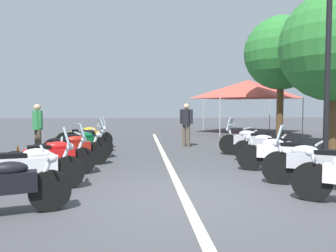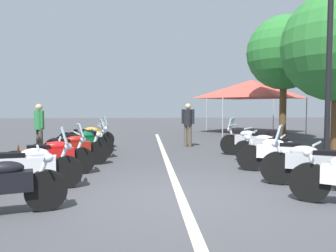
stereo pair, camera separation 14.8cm
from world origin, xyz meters
name	(u,v)px [view 1 (the left image)]	position (x,y,z in m)	size (l,w,h in m)	color
ground_plane	(183,196)	(0.00, 0.00, 0.00)	(80.00, 80.00, 0.00)	#424247
lane_centre_stripe	(167,161)	(3.77, 0.00, 0.00)	(18.43, 0.16, 0.01)	beige
motorcycle_left_row_1	(28,167)	(0.60, 2.88, 0.47)	(0.74, 2.11, 1.21)	black
motorcycle_left_row_2	(51,157)	(1.85, 2.79, 0.47)	(0.96, 1.99, 1.21)	black
motorcycle_left_row_3	(69,149)	(3.15, 2.66, 0.46)	(0.87, 2.08, 1.00)	black
motorcycle_left_row_4	(80,144)	(4.32, 2.61, 0.48)	(0.82, 2.04, 1.22)	black
motorcycle_left_row_5	(83,140)	(5.67, 2.73, 0.45)	(1.03, 1.96, 0.99)	black
motorcycle_left_row_6	(85,136)	(6.96, 2.87, 0.46)	(0.76, 2.10, 1.20)	black
motorcycle_right_row_1	(313,163)	(0.44, -2.65, 0.48)	(1.13, 1.84, 1.23)	black
motorcycle_right_row_2	(280,154)	(1.89, -2.61, 0.46)	(1.15, 1.93, 1.00)	black
motorcycle_right_row_3	(269,147)	(3.24, -2.87, 0.45)	(1.38, 1.76, 0.98)	black
motorcycle_right_row_4	(251,141)	(4.49, -2.80, 0.48)	(1.31, 1.92, 1.23)	black
street_lamp_twin_globe	(329,35)	(2.56, -4.15, 3.48)	(0.32, 1.22, 5.13)	black
traffic_cone_0	(18,157)	(3.06, 3.96, 0.29)	(0.36, 0.36, 0.61)	orange
traffic_cone_2	(285,147)	(4.53, -3.95, 0.29)	(0.36, 0.36, 0.61)	orange
bystander_0	(186,121)	(7.14, -1.05, 1.01)	(0.32, 0.49, 1.72)	brown
bystander_1	(38,125)	(5.45, 4.18, 0.99)	(0.42, 0.38, 1.69)	brown
roadside_tree_0	(335,47)	(5.68, -6.26, 3.77)	(3.97, 3.97, 5.76)	brown
roadside_tree_2	(281,53)	(9.42, -5.89, 4.11)	(3.46, 3.46, 5.86)	brown
event_tent	(248,89)	(13.73, -5.77, 2.65)	(5.12, 5.12, 3.20)	#E54C3F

